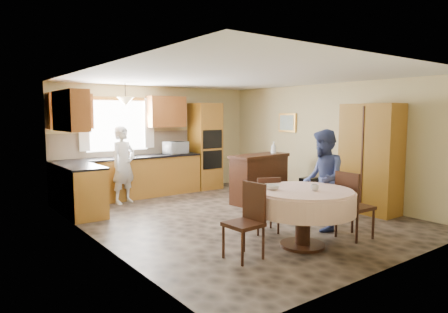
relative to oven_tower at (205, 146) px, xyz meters
The scene contains 36 objects.
floor 3.11m from the oven_tower, 113.15° to the right, with size 5.00×6.00×0.01m, color brown.
ceiling 3.26m from the oven_tower, 113.15° to the right, with size 5.00×6.00×0.01m, color white.
wall_back 1.21m from the oven_tower, 164.91° to the left, with size 5.00×0.02×2.50m, color tan.
wall_front 5.81m from the oven_tower, 101.43° to the right, with size 5.00×0.02×2.50m, color tan.
wall_left 4.54m from the oven_tower, 143.61° to the right, with size 0.02×6.00×2.50m, color tan.
wall_right 3.02m from the oven_tower, 63.35° to the right, with size 0.02×6.00×2.50m, color tan.
window 2.24m from the oven_tower, behind, with size 1.40×0.03×1.10m, color white.
curtain_left 2.97m from the oven_tower, behind, with size 0.22×0.02×1.15m, color white.
curtain_right 1.54m from the oven_tower, behind, with size 0.22×0.02×1.15m, color white.
base_cab_back 2.09m from the oven_tower, behind, with size 3.30×0.60×0.88m, color #BE7B32.
counter_back 2.01m from the oven_tower, behind, with size 3.30×0.64×0.04m, color black.
base_cab_left 3.52m from the oven_tower, 165.12° to the right, with size 0.60×1.20×0.88m, color #BE7B32.
counter_left 3.47m from the oven_tower, 165.12° to the right, with size 0.64×1.20×0.04m, color black.
backsplash 2.03m from the oven_tower, behind, with size 3.30×0.02×0.55m, color beige.
wall_cab_left 3.31m from the oven_tower, behind, with size 0.85×0.33×0.72m, color #A35C28.
wall_cab_right 1.32m from the oven_tower, behind, with size 0.90×0.33×0.72m, color #A35C28.
wall_cab_side 3.70m from the oven_tower, 165.67° to the right, with size 0.33×1.20×0.72m, color #A35C28.
oven_tower is the anchor object (origin of this frame).
oven_upper 0.37m from the oven_tower, 90.00° to the right, with size 0.56×0.01×0.45m, color black.
oven_lower 0.44m from the oven_tower, 90.00° to the right, with size 0.56×0.01×0.45m, color black.
pendant 2.40m from the oven_tower, behind, with size 0.36×0.36×0.18m, color beige.
sideboard 2.11m from the oven_tower, 90.13° to the right, with size 1.33×0.55×0.95m, color #3B1C10.
space_heater 2.89m from the oven_tower, 72.21° to the right, with size 0.38×0.27×0.52m, color black.
cupboard 4.07m from the oven_tower, 74.76° to the right, with size 0.54×1.07×2.04m, color #BE7B32.
dining_table 4.75m from the oven_tower, 107.42° to the right, with size 1.42×1.42×0.81m.
chair_left 4.98m from the oven_tower, 117.80° to the right, with size 0.44×0.44×0.97m.
chair_back 4.04m from the oven_tower, 110.42° to the right, with size 0.51×0.51×0.89m.
chair_right 4.77m from the oven_tower, 97.08° to the right, with size 0.46×0.46×1.01m.
framed_picture 2.10m from the oven_tower, 49.21° to the right, with size 0.06×0.54×0.44m.
microwave 0.87m from the oven_tower, behind, with size 0.53×0.36×0.29m, color silver.
person_sink 2.36m from the oven_tower, behind, with size 0.59×0.39×1.61m, color silver.
person_dining 4.17m from the oven_tower, 97.39° to the right, with size 0.79×0.61×1.61m, color #39467E.
bowl_sideboard 2.07m from the oven_tower, 101.28° to the right, with size 0.23×0.23×0.06m, color #B2B2B2.
bottle_sideboard 2.06m from the oven_tower, 78.81° to the right, with size 0.12×0.12×0.32m, color silver.
cup_table 4.87m from the oven_tower, 106.33° to the right, with size 0.11×0.11×0.09m, color #B2B2B2.
bowl_table 4.61m from the oven_tower, 112.61° to the right, with size 0.21×0.21×0.07m, color #B2B2B2.
Camera 1 is at (-4.41, -5.52, 1.84)m, focal length 32.00 mm.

